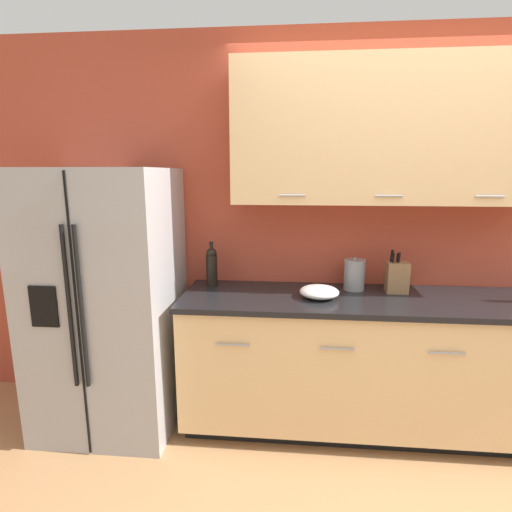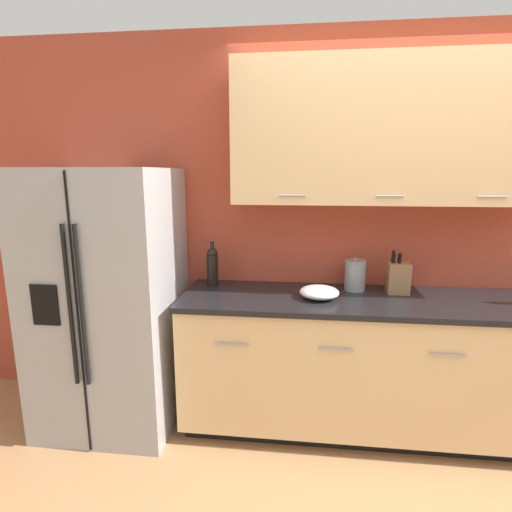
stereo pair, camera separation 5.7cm
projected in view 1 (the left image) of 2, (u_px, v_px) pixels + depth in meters
The scene contains 7 objects.
wall_back at pixel (403, 203), 2.65m from camera, with size 10.00×0.39×2.60m.
counter_unit at pixel (377, 363), 2.60m from camera, with size 2.52×0.64×0.91m.
refrigerator at pixel (108, 301), 2.61m from camera, with size 0.86×0.77×1.71m.
knife_block at pixel (397, 277), 2.59m from camera, with size 0.14×0.11×0.28m.
wine_bottle at pixel (212, 266), 2.73m from camera, with size 0.08×0.08×0.31m.
steel_canister at pixel (354, 275), 2.65m from camera, with size 0.14×0.14×0.22m.
mixing_bowl at pixel (319, 292), 2.49m from camera, with size 0.25×0.25×0.08m.
Camera 1 is at (-0.80, -1.66, 1.67)m, focal length 28.00 mm.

